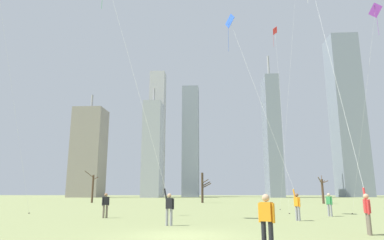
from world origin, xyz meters
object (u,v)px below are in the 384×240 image
(kite_flyer_foreground_left_green, at_px, (150,136))
(bare_tree_center, at_px, (93,188))
(distant_kite_drifting_left_purple, at_px, (374,23))
(distant_kite_drifting_right_pink, at_px, (295,5))
(bystander_far_off_by_trees, at_px, (329,203))
(bystander_watching_nearby, at_px, (106,204))
(bare_tree_far_right_edge, at_px, (323,190))
(kite_flyer_far_back_white, at_px, (348,134))
(kite_flyer_midfield_center_blue, at_px, (275,145))
(bystander_strolling_midfield, at_px, (267,219))
(bare_tree_leftmost, at_px, (203,187))
(distant_kite_high_overhead_red, at_px, (276,43))

(kite_flyer_foreground_left_green, xyz_separation_m, bare_tree_center, (-16.50, 37.31, -2.27))
(distant_kite_drifting_left_purple, xyz_separation_m, bare_tree_center, (-33.38, 29.68, -12.79))
(distant_kite_drifting_right_pink, bearing_deg, bystander_far_off_by_trees, -98.96)
(distant_kite_drifting_right_pink, bearing_deg, bystander_watching_nearby, -139.58)
(distant_kite_drifting_left_purple, relative_size, distant_kite_drifting_right_pink, 0.58)
(bystander_far_off_by_trees, height_order, bare_tree_far_right_edge, bare_tree_far_right_edge)
(kite_flyer_far_back_white, distance_m, bare_tree_far_right_edge, 38.45)
(bystander_watching_nearby, bearing_deg, kite_flyer_midfield_center_blue, -2.20)
(bystander_strolling_midfield, distance_m, distant_kite_drifting_left_purple, 24.40)
(kite_flyer_foreground_left_green, xyz_separation_m, kite_flyer_far_back_white, (10.10, -1.87, -0.30))
(bystander_watching_nearby, xyz_separation_m, distant_kite_drifting_right_pink, (17.48, 14.89, 23.14))
(kite_flyer_foreground_left_green, relative_size, bare_tree_leftmost, 3.49)
(kite_flyer_far_back_white, xyz_separation_m, bystander_far_off_by_trees, (1.70, 8.71, -3.54))
(distant_kite_high_overhead_red, bearing_deg, bystander_watching_nearby, -142.54)
(kite_flyer_foreground_left_green, relative_size, distant_kite_high_overhead_red, 0.88)
(bystander_strolling_midfield, height_order, bare_tree_leftmost, bare_tree_leftmost)
(distant_kite_high_overhead_red, bearing_deg, kite_flyer_foreground_left_green, -124.34)
(kite_flyer_foreground_left_green, xyz_separation_m, distant_kite_drifting_right_pink, (13.76, 19.30, 19.30))
(bystander_watching_nearby, xyz_separation_m, distant_kite_drifting_left_purple, (20.59, 3.23, 14.36))
(kite_flyer_far_back_white, distance_m, bystander_watching_nearby, 15.59)
(kite_flyer_midfield_center_blue, relative_size, distant_kite_high_overhead_red, 0.84)
(kite_flyer_midfield_center_blue, distance_m, bare_tree_leftmost, 34.94)
(kite_flyer_midfield_center_blue, xyz_separation_m, bystander_far_off_by_trees, (4.13, 2.88, -3.81))
(kite_flyer_far_back_white, xyz_separation_m, distant_kite_drifting_left_purple, (6.77, 9.50, 10.82))
(bystander_watching_nearby, bearing_deg, bare_tree_far_right_edge, 52.01)
(bare_tree_far_right_edge, relative_size, bare_tree_center, 0.84)
(kite_flyer_midfield_center_blue, height_order, bare_tree_far_right_edge, kite_flyer_midfield_center_blue)
(kite_flyer_far_back_white, height_order, bare_tree_center, kite_flyer_far_back_white)
(kite_flyer_foreground_left_green, height_order, bare_tree_center, kite_flyer_foreground_left_green)
(bare_tree_leftmost, bearing_deg, bystander_strolling_midfield, -86.06)
(kite_flyer_foreground_left_green, distance_m, distant_kite_drifting_right_pink, 30.56)
(bare_tree_far_right_edge, bearing_deg, bystander_far_off_by_trees, -106.69)
(kite_flyer_far_back_white, bearing_deg, distant_kite_drifting_left_purple, 54.54)
(distant_kite_drifting_right_pink, relative_size, distant_kite_high_overhead_red, 1.50)
(distant_kite_high_overhead_red, height_order, bare_tree_far_right_edge, distant_kite_high_overhead_red)
(bystander_far_off_by_trees, bearing_deg, distant_kite_drifting_right_pink, 81.04)
(bystander_far_off_by_trees, xyz_separation_m, bare_tree_far_right_edge, (8.48, 28.29, 1.19))
(bystander_far_off_by_trees, xyz_separation_m, distant_kite_drifting_right_pink, (1.96, 12.45, 23.14))
(kite_flyer_midfield_center_blue, distance_m, bare_tree_center, 41.24)
(bare_tree_leftmost, xyz_separation_m, bare_tree_center, (-18.34, -1.04, -0.09))
(kite_flyer_foreground_left_green, xyz_separation_m, bystander_strolling_midfield, (5.04, -8.15, -3.84))
(kite_flyer_far_back_white, distance_m, bare_tree_leftmost, 41.10)
(bystander_strolling_midfield, xyz_separation_m, bystander_far_off_by_trees, (6.76, 14.99, 0.00))
(kite_flyer_far_back_white, xyz_separation_m, bystander_strolling_midfield, (-5.06, -6.28, -3.54))
(kite_flyer_foreground_left_green, relative_size, bystander_strolling_midfield, 10.60)
(distant_kite_drifting_left_purple, bearing_deg, kite_flyer_far_back_white, -125.46)
(distant_kite_drifting_right_pink, bearing_deg, kite_flyer_midfield_center_blue, -111.67)
(bystander_watching_nearby, relative_size, bystander_strolling_midfield, 1.00)
(bystander_far_off_by_trees, height_order, distant_kite_drifting_right_pink, distant_kite_drifting_right_pink)
(bystander_far_off_by_trees, height_order, bare_tree_center, bare_tree_center)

